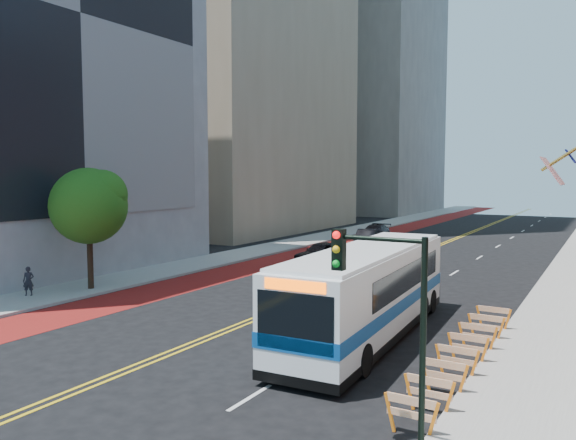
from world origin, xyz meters
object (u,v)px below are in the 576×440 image
at_px(transit_bus, 369,290).
at_px(car_a, 322,253).
at_px(street_tree, 90,203).
at_px(car_b, 366,238).
at_px(pedestrian, 28,281).
at_px(car_c, 375,233).
at_px(traffic_signal, 384,299).

xyz_separation_m(transit_bus, car_a, (-9.96, 15.56, -1.07)).
bearing_deg(car_a, street_tree, -101.21).
distance_m(car_b, pedestrian, 29.63).
bearing_deg(pedestrian, car_c, 41.51).
xyz_separation_m(car_b, car_c, (-0.80, 4.10, 0.02)).
relative_size(traffic_signal, transit_bus, 0.38).
xyz_separation_m(car_a, pedestrian, (-8.09, -17.98, 0.11)).
bearing_deg(car_c, traffic_signal, -74.31).
height_order(street_tree, car_c, street_tree).
height_order(traffic_signal, car_b, traffic_signal).
relative_size(car_a, car_b, 1.01).
relative_size(car_b, pedestrian, 3.07).
height_order(traffic_signal, transit_bus, traffic_signal).
height_order(transit_bus, car_a, transit_bus).
bearing_deg(transit_bus, car_b, 109.44).
bearing_deg(car_b, car_c, 86.74).
relative_size(transit_bus, car_a, 2.80).
distance_m(street_tree, pedestrian, 5.16).
height_order(car_b, pedestrian, pedestrian).
distance_m(car_a, pedestrian, 19.72).
xyz_separation_m(car_c, pedestrian, (-6.33, -32.86, 0.12)).
relative_size(traffic_signal, car_a, 1.08).
bearing_deg(car_c, car_b, -84.95).
bearing_deg(transit_bus, traffic_signal, -69.32).
distance_m(traffic_signal, pedestrian, 23.14).
bearing_deg(pedestrian, street_tree, 28.07).
height_order(traffic_signal, car_a, traffic_signal).
height_order(transit_bus, car_c, transit_bus).
bearing_deg(car_a, pedestrian, -101.24).
distance_m(car_a, car_c, 14.99).
bearing_deg(car_c, car_a, -89.26).
distance_m(street_tree, car_c, 30.58).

